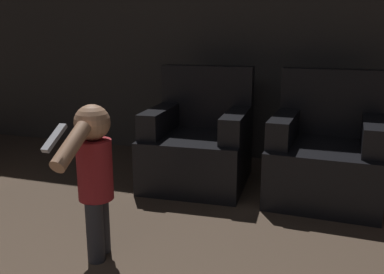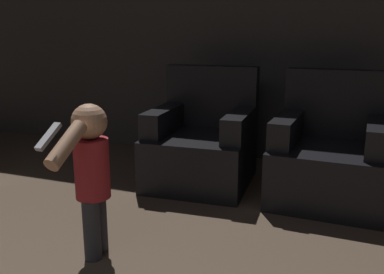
# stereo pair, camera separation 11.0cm
# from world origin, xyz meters

# --- Properties ---
(wall_back) EXTENTS (8.40, 0.05, 2.60)m
(wall_back) POSITION_xyz_m (0.00, 4.50, 1.30)
(wall_back) COLOR #33302D
(wall_back) RESTS_ON ground_plane
(armchair_left) EXTENTS (0.84, 0.90, 0.94)m
(armchair_left) POSITION_xyz_m (-0.12, 3.66, 0.32)
(armchair_left) COLOR black
(armchair_left) RESTS_ON ground_plane
(armchair_right) EXTENTS (0.82, 0.88, 0.94)m
(armchair_right) POSITION_xyz_m (0.89, 3.66, 0.32)
(armchair_right) COLOR black
(armchair_right) RESTS_ON ground_plane
(person_toddler) EXTENTS (0.19, 0.59, 0.86)m
(person_toddler) POSITION_xyz_m (-0.28, 2.27, 0.51)
(person_toddler) COLOR #28282D
(person_toddler) RESTS_ON ground_plane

